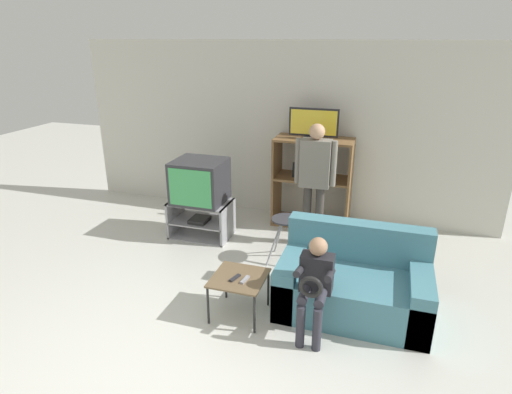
% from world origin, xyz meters
% --- Properties ---
extents(ground_plane, '(18.00, 18.00, 0.00)m').
position_xyz_m(ground_plane, '(0.00, 0.00, 0.00)').
color(ground_plane, beige).
extents(wall_back, '(6.40, 0.06, 2.60)m').
position_xyz_m(wall_back, '(0.00, 3.91, 1.30)').
color(wall_back, beige).
rests_on(wall_back, ground_plane).
extents(tv_stand, '(0.82, 0.53, 0.51)m').
position_xyz_m(tv_stand, '(-0.81, 2.71, 0.25)').
color(tv_stand, '#939399').
rests_on(tv_stand, ground_plane).
extents(television_main, '(0.68, 0.62, 0.58)m').
position_xyz_m(television_main, '(-0.82, 2.72, 0.80)').
color(television_main, '#2D2D33').
rests_on(television_main, tv_stand).
extents(media_shelf, '(1.10, 0.51, 1.30)m').
position_xyz_m(media_shelf, '(0.57, 3.58, 0.66)').
color(media_shelf, brown).
rests_on(media_shelf, ground_plane).
extents(television_flat, '(0.69, 0.20, 0.43)m').
position_xyz_m(television_flat, '(0.55, 3.55, 1.50)').
color(television_flat, black).
rests_on(television_flat, media_shelf).
extents(folding_stool, '(0.41, 0.40, 0.58)m').
position_xyz_m(folding_stool, '(0.48, 2.36, 0.48)').
color(folding_stool, '#99999E').
rests_on(folding_stool, ground_plane).
extents(snack_table, '(0.52, 0.52, 0.43)m').
position_xyz_m(snack_table, '(0.30, 1.15, 0.38)').
color(snack_table, brown).
rests_on(snack_table, ground_plane).
extents(remote_control_black, '(0.08, 0.15, 0.02)m').
position_xyz_m(remote_control_black, '(0.28, 1.11, 0.44)').
color(remote_control_black, '#232328').
rests_on(remote_control_black, snack_table).
extents(remote_control_white, '(0.06, 0.15, 0.02)m').
position_xyz_m(remote_control_white, '(0.38, 1.11, 0.44)').
color(remote_control_white, gray).
rests_on(remote_control_white, snack_table).
extents(couch, '(1.47, 0.89, 0.84)m').
position_xyz_m(couch, '(1.37, 1.60, 0.28)').
color(couch, teal).
rests_on(couch, ground_plane).
extents(person_standing_adult, '(0.53, 0.20, 1.64)m').
position_xyz_m(person_standing_adult, '(0.71, 2.93, 0.99)').
color(person_standing_adult, '#3D3833').
rests_on(person_standing_adult, ground_plane).
extents(person_seated_child, '(0.33, 0.43, 0.96)m').
position_xyz_m(person_seated_child, '(1.06, 1.08, 0.57)').
color(person_seated_child, '#2D2D38').
rests_on(person_seated_child, ground_plane).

